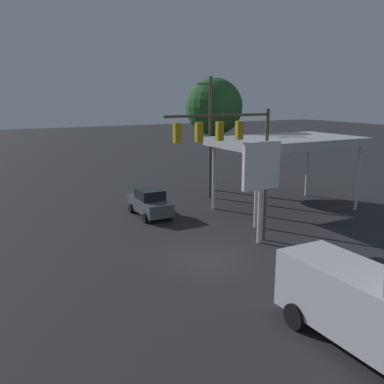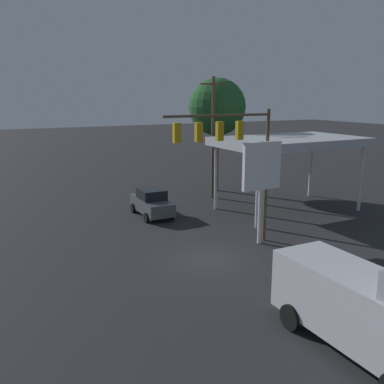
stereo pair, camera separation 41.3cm
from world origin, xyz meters
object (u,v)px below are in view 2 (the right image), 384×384
price_sign (262,171)px  delivery_truck (370,308)px  street_tree (217,107)px  sedan_far (152,203)px  utility_pole (213,135)px  traffic_signal_assembly (230,145)px

price_sign → delivery_truck: bearing=72.0°
price_sign → street_tree: bearing=-110.5°
sedan_far → delivery_truck: 18.87m
price_sign → delivery_truck: size_ratio=0.86×
utility_pole → price_sign: bearing=73.6°
sedan_far → street_tree: (-8.30, -5.07, 6.43)m
sedan_far → traffic_signal_assembly: bearing=11.0°
price_sign → sedan_far: price_sign is taller
utility_pole → sedan_far: bearing=22.9°
price_sign → street_tree: street_tree is taller
utility_pole → street_tree: size_ratio=1.00×
traffic_signal_assembly → price_sign: (-1.95, 0.31, -1.52)m
utility_pole → sedan_far: size_ratio=2.22×
sedan_far → delivery_truck: size_ratio=0.65×
delivery_truck → street_tree: bearing=161.1°
delivery_truck → traffic_signal_assembly: bearing=172.6°
traffic_signal_assembly → utility_pole: utility_pole is taller
price_sign → traffic_signal_assembly: bearing=-9.1°
price_sign → delivery_truck: price_sign is taller
traffic_signal_assembly → price_sign: 2.49m
traffic_signal_assembly → sedan_far: 9.39m
street_tree → sedan_far: bearing=31.4°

